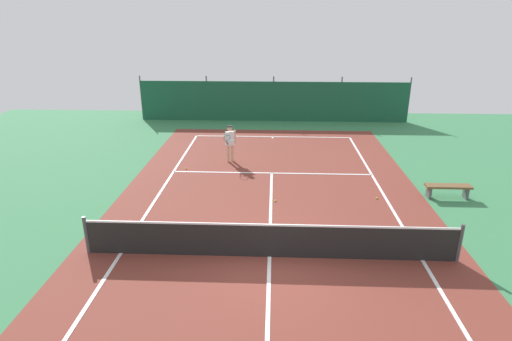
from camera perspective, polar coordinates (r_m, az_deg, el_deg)
The scene contains 10 objects.
ground_plane at distance 11.74m, azimuth 1.83°, elevation -11.57°, with size 36.00×36.00×0.00m, color #387A4C.
court_surface at distance 11.74m, azimuth 1.83°, elevation -11.56°, with size 11.02×26.60×0.01m.
tennis_net at distance 11.48m, azimuth 1.86°, elevation -9.41°, with size 10.12×0.10×1.10m.
back_fence at distance 26.53m, azimuth 2.35°, elevation 8.37°, with size 16.30×0.98×2.70m.
tennis_player at distance 18.62m, azimuth -3.54°, elevation 4.01°, with size 0.56×0.83×1.64m.
tennis_ball_near_player at distance 15.71m, azimuth 16.00°, elevation -3.60°, with size 0.07×0.07×0.07m, color #CCDB33.
tennis_ball_midcourt at distance 18.17m, azimuth -9.41°, elevation 0.26°, with size 0.07×0.07×0.07m, color #CCDB33.
tennis_ball_by_sideline at distance 14.91m, azimuth 2.60°, elevation -4.10°, with size 0.07×0.07×0.07m, color #CCDB33.
parked_car at distance 28.85m, azimuth 1.01°, elevation 9.72°, with size 2.20×4.30×1.68m.
courtside_bench at distance 16.54m, azimuth 24.51°, elevation -2.18°, with size 1.60×0.40×0.49m.
Camera 1 is at (0.07, -9.95, 6.23)m, focal length 29.61 mm.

